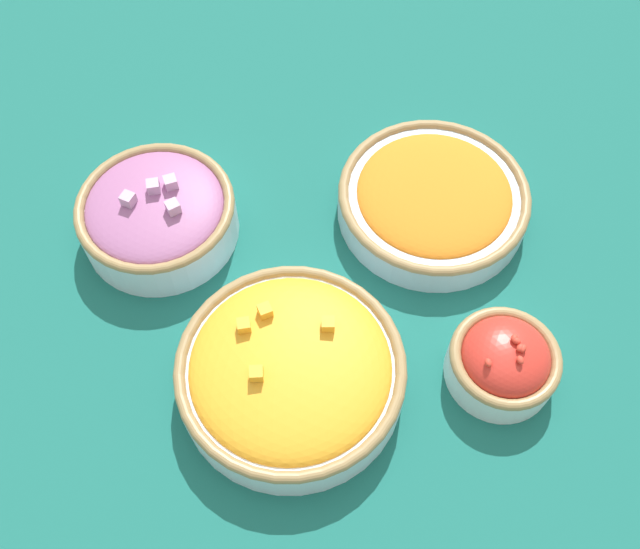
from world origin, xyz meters
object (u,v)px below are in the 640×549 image
(bowl_carrots, at_px, (433,199))
(bowl_red_onion, at_px, (157,214))
(bowl_squash, at_px, (291,371))
(bowl_cherry_tomatoes, at_px, (504,361))

(bowl_carrots, height_order, bowl_red_onion, bowl_red_onion)
(bowl_carrots, xyz_separation_m, bowl_squash, (0.22, 0.16, 0.01))
(bowl_carrots, relative_size, bowl_squash, 0.96)
(bowl_squash, distance_m, bowl_cherry_tomatoes, 0.21)
(bowl_squash, bearing_deg, bowl_carrots, -143.03)
(bowl_squash, height_order, bowl_red_onion, bowl_red_onion)
(bowl_squash, relative_size, bowl_cherry_tomatoes, 2.04)
(bowl_red_onion, bearing_deg, bowl_carrots, 168.34)
(bowl_cherry_tomatoes, xyz_separation_m, bowl_red_onion, (0.30, -0.28, 0.00))
(bowl_squash, bearing_deg, bowl_cherry_tomatoes, 166.56)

